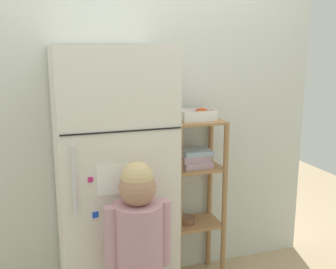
{
  "coord_description": "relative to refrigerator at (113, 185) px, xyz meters",
  "views": [
    {
      "loc": [
        -0.71,
        -2.33,
        1.67
      ],
      "look_at": [
        0.09,
        0.02,
        1.13
      ],
      "focal_mm": 43.83,
      "sensor_mm": 36.0,
      "label": 1
    }
  ],
  "objects": [
    {
      "name": "kitchen_wall_back",
      "position": [
        0.27,
        0.34,
        0.25
      ],
      "size": [
        2.63,
        0.03,
        2.17
      ],
      "primitive_type": "cube",
      "color": "silver",
      "rests_on": "ground"
    },
    {
      "name": "fruit_bin",
      "position": [
        0.64,
        0.18,
        0.37
      ],
      "size": [
        0.24,
        0.16,
        0.08
      ],
      "color": "white",
      "rests_on": "pantry_shelf_unit"
    },
    {
      "name": "pantry_shelf_unit",
      "position": [
        0.61,
        0.17,
        -0.1
      ],
      "size": [
        0.37,
        0.28,
        1.17
      ],
      "color": "#9E7247",
      "rests_on": "ground"
    },
    {
      "name": "child_standing",
      "position": [
        0.04,
        -0.44,
        -0.17
      ],
      "size": [
        0.35,
        0.26,
        1.1
      ],
      "color": "#453241",
      "rests_on": "ground"
    },
    {
      "name": "refrigerator",
      "position": [
        0.0,
        0.0,
        0.0
      ],
      "size": [
        0.65,
        0.65,
        1.67
      ],
      "color": "silver",
      "rests_on": "ground"
    }
  ]
}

